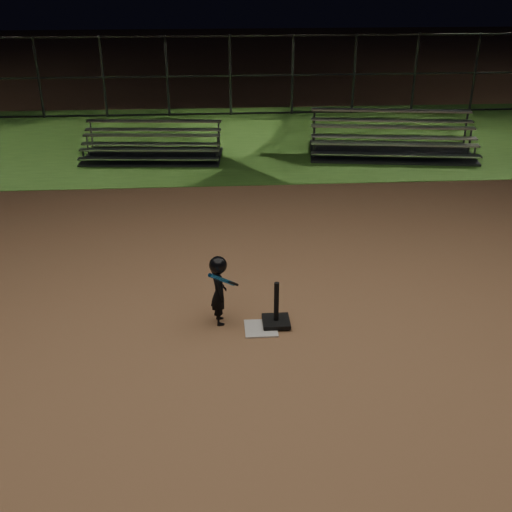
{
  "coord_description": "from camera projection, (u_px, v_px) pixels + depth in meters",
  "views": [
    {
      "loc": [
        -0.57,
        -7.31,
        4.68
      ],
      "look_at": [
        0.0,
        1.0,
        0.65
      ],
      "focal_mm": 43.56,
      "sensor_mm": 36.0,
      "label": 1
    }
  ],
  "objects": [
    {
      "name": "backstop_fence",
      "position": [
        230.0,
        76.0,
        19.77
      ],
      "size": [
        20.08,
        0.08,
        2.5
      ],
      "color": "#38383D",
      "rests_on": "ground"
    },
    {
      "name": "child_batter",
      "position": [
        219.0,
        288.0,
        8.57
      ],
      "size": [
        0.43,
        0.56,
        1.03
      ],
      "rotation": [
        0.0,
        0.0,
        1.72
      ],
      "color": "black",
      "rests_on": "ground"
    },
    {
      "name": "home_plate",
      "position": [
        261.0,
        328.0,
        8.63
      ],
      "size": [
        0.45,
        0.45,
        0.02
      ],
      "primitive_type": "cube",
      "color": "beige",
      "rests_on": "ground"
    },
    {
      "name": "grass_strip",
      "position": [
        234.0,
        139.0,
        17.62
      ],
      "size": [
        60.0,
        8.0,
        0.01
      ],
      "primitive_type": "cube",
      "color": "#325D1E",
      "rests_on": "ground"
    },
    {
      "name": "batting_tee",
      "position": [
        276.0,
        317.0,
        8.68
      ],
      "size": [
        0.38,
        0.38,
        0.65
      ],
      "color": "black",
      "rests_on": "home_plate"
    },
    {
      "name": "bleacher_left",
      "position": [
        153.0,
        151.0,
        15.89
      ],
      "size": [
        3.6,
        1.96,
        0.85
      ],
      "rotation": [
        0.0,
        0.0,
        -0.08
      ],
      "color": "#A4A5A9",
      "rests_on": "ground"
    },
    {
      "name": "ground",
      "position": [
        261.0,
        329.0,
        8.64
      ],
      "size": [
        80.0,
        80.0,
        0.0
      ],
      "primitive_type": "plane",
      "color": "#936643",
      "rests_on": "ground"
    },
    {
      "name": "bleacher_right",
      "position": [
        391.0,
        146.0,
        16.2
      ],
      "size": [
        4.42,
        2.59,
        1.03
      ],
      "rotation": [
        0.0,
        0.0,
        -0.14
      ],
      "color": "silver",
      "rests_on": "ground"
    }
  ]
}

